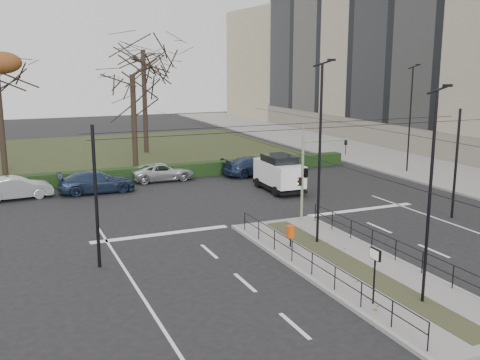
# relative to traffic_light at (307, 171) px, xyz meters

# --- Properties ---
(ground) EXTENTS (140.00, 140.00, 0.00)m
(ground) POSITION_rel_traffic_light_xyz_m (-1.77, -4.50, -2.79)
(ground) COLOR black
(ground) RESTS_ON ground
(median_island) EXTENTS (4.40, 15.00, 0.14)m
(median_island) POSITION_rel_traffic_light_xyz_m (-1.77, -7.00, -2.72)
(median_island) COLOR slate
(median_island) RESTS_ON ground
(sidewalk_east) EXTENTS (8.00, 90.00, 0.14)m
(sidewalk_east) POSITION_rel_traffic_light_xyz_m (16.23, 17.50, -2.72)
(sidewalk_east) COLOR slate
(sidewalk_east) RESTS_ON ground
(park) EXTENTS (38.00, 26.00, 0.10)m
(park) POSITION_rel_traffic_light_xyz_m (-7.77, 27.50, -2.74)
(park) COLOR #252D16
(park) RESTS_ON ground
(hedge) EXTENTS (38.00, 1.00, 1.00)m
(hedge) POSITION_rel_traffic_light_xyz_m (-7.77, 14.10, -2.29)
(hedge) COLOR black
(hedge) RESTS_ON ground
(apartment_block) EXTENTS (13.09, 52.10, 21.64)m
(apartment_block) POSITION_rel_traffic_light_xyz_m (26.20, 19.47, 7.60)
(apartment_block) COLOR tan
(apartment_block) RESTS_ON ground
(median_railing) EXTENTS (4.14, 13.24, 0.92)m
(median_railing) POSITION_rel_traffic_light_xyz_m (-1.77, -7.10, -1.81)
(median_railing) COLOR black
(median_railing) RESTS_ON median_island
(catenary) EXTENTS (20.00, 34.00, 6.00)m
(catenary) POSITION_rel_traffic_light_xyz_m (-1.77, -2.88, 0.63)
(catenary) COLOR black
(catenary) RESTS_ON ground
(traffic_light) EXTENTS (3.10, 1.77, 4.56)m
(traffic_light) POSITION_rel_traffic_light_xyz_m (0.00, 0.00, 0.00)
(traffic_light) COLOR gray
(traffic_light) RESTS_ON median_island
(litter_bin) EXTENTS (0.39, 0.39, 1.00)m
(litter_bin) POSITION_rel_traffic_light_xyz_m (-2.96, -3.74, -1.94)
(litter_bin) COLOR black
(litter_bin) RESTS_ON median_island
(info_panel) EXTENTS (0.11, 0.53, 2.02)m
(info_panel) POSITION_rel_traffic_light_xyz_m (-3.27, -10.35, -1.07)
(info_panel) COLOR black
(info_panel) RESTS_ON median_island
(streetlamp_median_near) EXTENTS (0.63, 0.13, 7.57)m
(streetlamp_median_near) POSITION_rel_traffic_light_xyz_m (-1.54, -10.89, 1.20)
(streetlamp_median_near) COLOR black
(streetlamp_median_near) RESTS_ON median_island
(streetlamp_median_far) EXTENTS (0.70, 0.14, 8.43)m
(streetlamp_median_far) POSITION_rel_traffic_light_xyz_m (-1.46, -3.62, 1.64)
(streetlamp_median_far) COLOR black
(streetlamp_median_far) RESTS_ON median_island
(streetlamp_sidewalk) EXTENTS (0.68, 0.14, 8.13)m
(streetlamp_sidewalk) POSITION_rel_traffic_light_xyz_m (14.07, 8.76, 1.48)
(streetlamp_sidewalk) COLOR black
(streetlamp_sidewalk) RESTS_ON sidewalk_east
(parked_car_second) EXTENTS (4.44, 1.91, 1.42)m
(parked_car_second) POSITION_rel_traffic_light_xyz_m (-14.08, 11.64, -2.08)
(parked_car_second) COLOR #B0B3B8
(parked_car_second) RESTS_ON ground
(parked_car_third) EXTENTS (4.98, 2.11, 1.43)m
(parked_car_third) POSITION_rel_traffic_light_xyz_m (-9.15, 11.49, -2.07)
(parked_car_third) COLOR #1F2D49
(parked_car_third) RESTS_ON ground
(parked_car_fourth) EXTENTS (4.56, 2.17, 1.26)m
(parked_car_fourth) POSITION_rel_traffic_light_xyz_m (-4.11, 13.50, -2.16)
(parked_car_fourth) COLOR #B0B3B8
(parked_car_fourth) RESTS_ON ground
(white_van) EXTENTS (2.18, 4.54, 2.40)m
(white_van) POSITION_rel_traffic_light_xyz_m (2.11, 7.22, -1.54)
(white_van) COLOR white
(white_van) RESTS_ON ground
(bare_tree_center) EXTENTS (7.87, 7.87, 12.53)m
(bare_tree_center) POSITION_rel_traffic_light_xyz_m (-2.12, 26.21, 6.05)
(bare_tree_center) COLOR black
(bare_tree_center) RESTS_ON park
(bare_tree_near) EXTENTS (5.48, 5.48, 9.82)m
(bare_tree_near) POSITION_rel_traffic_light_xyz_m (-4.83, 18.98, 4.14)
(bare_tree_near) COLOR black
(bare_tree_near) RESTS_ON park
(parked_car_fifth) EXTENTS (5.07, 2.36, 1.43)m
(parked_car_fifth) POSITION_rel_traffic_light_xyz_m (2.79, 12.60, -2.08)
(parked_car_fifth) COLOR #1F2D49
(parked_car_fifth) RESTS_ON ground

